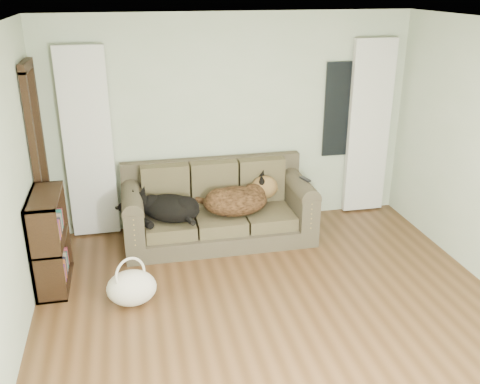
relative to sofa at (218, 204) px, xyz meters
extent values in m
plane|color=#492E17|center=(0.26, -1.98, -0.45)|extent=(5.00, 5.00, 0.00)
plane|color=white|center=(0.26, -1.98, 2.15)|extent=(5.00, 5.00, 0.00)
cube|color=beige|center=(0.26, 0.52, 0.85)|extent=(4.50, 0.04, 2.60)
cube|color=silver|center=(-1.44, 0.44, 0.70)|extent=(0.55, 0.08, 2.25)
cube|color=silver|center=(2.06, 0.44, 0.70)|extent=(0.55, 0.08, 2.25)
cube|color=black|center=(1.71, 0.50, 0.95)|extent=(0.50, 0.03, 1.20)
cube|color=black|center=(-1.94, 0.07, 0.60)|extent=(0.07, 0.60, 2.10)
cube|color=#3E352A|center=(0.00, 0.00, 0.00)|extent=(2.22, 0.96, 0.91)
ellipsoid|color=black|center=(-0.61, -0.08, 0.03)|extent=(0.85, 0.80, 0.30)
ellipsoid|color=black|center=(0.24, -0.04, 0.04)|extent=(0.80, 0.57, 0.35)
cube|color=black|center=(1.03, -0.11, 0.28)|extent=(0.09, 0.19, 0.02)
ellipsoid|color=white|center=(-1.06, -1.20, -0.29)|extent=(0.54, 0.46, 0.35)
cube|color=black|center=(-1.83, -0.65, 0.05)|extent=(0.37, 0.81, 0.98)
camera|label=1|loc=(-0.98, -5.75, 2.48)|focal=40.00mm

